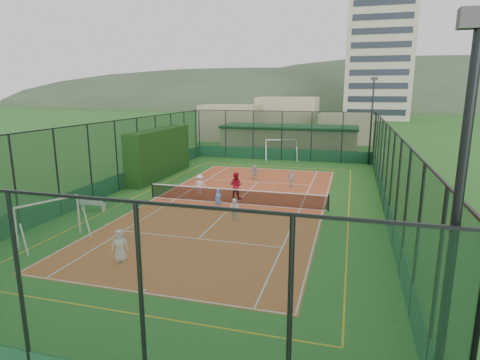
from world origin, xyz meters
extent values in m
plane|color=#275D20|center=(0.00, 0.00, 0.00)|extent=(300.00, 300.00, 0.00)
cube|color=#C2602B|center=(0.00, 0.00, 0.01)|extent=(11.17, 23.97, 0.01)
cube|color=beige|center=(12.00, 82.00, 15.00)|extent=(15.00, 12.00, 30.00)
cube|color=black|center=(-8.30, 6.23, 1.98)|extent=(1.36, 9.07, 3.97)
imported|color=white|center=(-2.19, -9.73, 0.71)|extent=(0.82, 0.71, 1.41)
imported|color=#5085E5|center=(-0.72, -1.20, 0.61)|extent=(0.49, 0.37, 1.20)
imported|color=white|center=(0.94, -3.25, 0.64)|extent=(0.68, 0.56, 1.26)
imported|color=white|center=(-3.06, 1.77, 0.69)|extent=(0.89, 0.52, 1.36)
imported|color=silver|center=(2.77, 5.50, 0.65)|extent=(0.81, 0.52, 1.28)
imported|color=silver|center=(-0.49, 7.28, 0.61)|extent=(1.17, 0.58, 1.21)
imported|color=red|center=(-0.32, 1.20, 0.90)|extent=(0.96, 0.80, 1.79)
sphere|color=#CCE033|center=(-3.04, 1.22, 0.04)|extent=(0.07, 0.07, 0.07)
sphere|color=#CCE033|center=(-0.78, 0.81, 0.04)|extent=(0.07, 0.07, 0.07)
sphere|color=#CCE033|center=(1.34, 1.44, 0.04)|extent=(0.07, 0.07, 0.07)
camera|label=1|loc=(6.88, -23.52, 7.07)|focal=30.00mm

